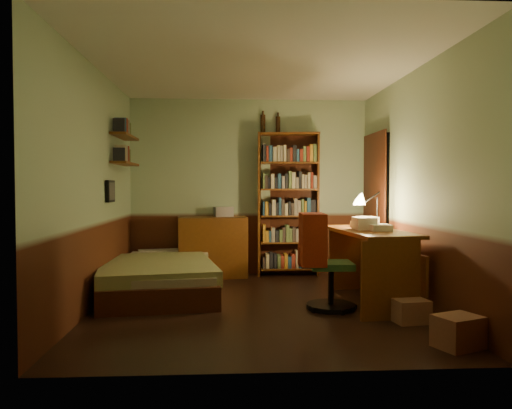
{
  "coord_description": "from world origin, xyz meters",
  "views": [
    {
      "loc": [
        -0.33,
        -5.43,
        1.3
      ],
      "look_at": [
        0.0,
        0.25,
        1.1
      ],
      "focal_mm": 35.0,
      "sensor_mm": 36.0,
      "label": 1
    }
  ],
  "objects": [
    {
      "name": "ceiling",
      "position": [
        0.0,
        0.0,
        2.61
      ],
      "size": [
        3.5,
        4.0,
        0.02
      ],
      "primitive_type": "cube",
      "color": "silver",
      "rests_on": "wall_back"
    },
    {
      "name": "framed_picture",
      "position": [
        -1.72,
        0.6,
        1.25
      ],
      "size": [
        0.04,
        0.32,
        0.26
      ],
      "primitive_type": "cube",
      "color": "black",
      "rests_on": "wall_left"
    },
    {
      "name": "office_chair",
      "position": [
        0.77,
        -0.22,
        0.45
      ],
      "size": [
        0.46,
        0.41,
        0.89
      ],
      "primitive_type": "cube",
      "rotation": [
        0.0,
        0.0,
        -0.05
      ],
      "color": "#306532",
      "rests_on": "ground"
    },
    {
      "name": "wall_shelf_lower",
      "position": [
        -1.64,
        1.1,
        1.6
      ],
      "size": [
        0.2,
        0.9,
        0.03
      ],
      "primitive_type": "cube",
      "color": "#5F3110",
      "rests_on": "wall_left"
    },
    {
      "name": "bottle_right",
      "position": [
        0.43,
        1.96,
        2.22
      ],
      "size": [
        0.08,
        0.08,
        0.25
      ],
      "primitive_type": "cylinder",
      "rotation": [
        0.0,
        0.0,
        -0.31
      ],
      "color": "black",
      "rests_on": "bookshelf"
    },
    {
      "name": "desk_lamp",
      "position": [
        1.51,
        0.57,
        1.1
      ],
      "size": [
        0.2,
        0.2,
        0.57
      ],
      "primitive_type": "cone",
      "rotation": [
        0.0,
        0.0,
        -0.21
      ],
      "color": "black",
      "rests_on": "desk"
    },
    {
      "name": "wall_left",
      "position": [
        -1.76,
        0.0,
        1.3
      ],
      "size": [
        0.02,
        4.0,
        2.6
      ],
      "primitive_type": "cube",
      "color": "#A1BB95",
      "rests_on": "ground"
    },
    {
      "name": "mini_stereo",
      "position": [
        -0.38,
        1.89,
        0.94
      ],
      "size": [
        0.3,
        0.25,
        0.14
      ],
      "primitive_type": "cube",
      "rotation": [
        0.0,
        0.0,
        0.19
      ],
      "color": "#B2B2B7",
      "rests_on": "dresser"
    },
    {
      "name": "wall_right",
      "position": [
        1.76,
        0.0,
        1.3
      ],
      "size": [
        0.02,
        4.0,
        2.6
      ],
      "primitive_type": "cube",
      "color": "#A1BB95",
      "rests_on": "ground"
    },
    {
      "name": "desk",
      "position": [
        1.26,
        0.06,
        0.41
      ],
      "size": [
        0.79,
        1.59,
        0.82
      ],
      "primitive_type": "cube",
      "rotation": [
        0.0,
        0.0,
        0.1
      ],
      "color": "#5F3110",
      "rests_on": "ground"
    },
    {
      "name": "cardboard_box_b",
      "position": [
        1.43,
        -0.78,
        0.11
      ],
      "size": [
        0.35,
        0.3,
        0.22
      ],
      "primitive_type": "cube",
      "rotation": [
        0.0,
        0.0,
        0.14
      ],
      "color": "#9A674D",
      "rests_on": "ground"
    },
    {
      "name": "paper_stack",
      "position": [
        1.41,
        0.66,
        0.88
      ],
      "size": [
        0.23,
        0.3,
        0.11
      ],
      "primitive_type": "cube",
      "rotation": [
        0.0,
        0.0,
        0.1
      ],
      "color": "silver",
      "rests_on": "desk"
    },
    {
      "name": "wall_back",
      "position": [
        0.0,
        2.01,
        1.3
      ],
      "size": [
        3.5,
        0.02,
        2.6
      ],
      "primitive_type": "cube",
      "color": "#A1BB95",
      "rests_on": "ground"
    },
    {
      "name": "floor",
      "position": [
        0.0,
        0.0,
        -0.01
      ],
      "size": [
        3.5,
        4.0,
        0.02
      ],
      "primitive_type": "cube",
      "color": "black",
      "rests_on": "ground"
    },
    {
      "name": "bookshelf",
      "position": [
        0.58,
        1.85,
        1.05
      ],
      "size": [
        0.92,
        0.38,
        2.09
      ],
      "primitive_type": "cube",
      "rotation": [
        0.0,
        0.0,
        -0.12
      ],
      "color": "#5F3110",
      "rests_on": "ground"
    },
    {
      "name": "cardboard_box_a",
      "position": [
        1.53,
        -1.54,
        0.13
      ],
      "size": [
        0.43,
        0.39,
        0.26
      ],
      "primitive_type": "cube",
      "rotation": [
        0.0,
        0.0,
        0.38
      ],
      "color": "#9A674D",
      "rests_on": "ground"
    },
    {
      "name": "bed",
      "position": [
        -1.17,
        0.8,
        0.34
      ],
      "size": [
        1.53,
        2.46,
        0.69
      ],
      "primitive_type": "cube",
      "rotation": [
        0.0,
        0.0,
        0.13
      ],
      "color": "#5F7542",
      "rests_on": "ground"
    },
    {
      "name": "bottle_left",
      "position": [
        0.2,
        1.96,
        2.23
      ],
      "size": [
        0.09,
        0.09,
        0.27
      ],
      "primitive_type": "cylinder",
      "rotation": [
        0.0,
        0.0,
        -0.3
      ],
      "color": "black",
      "rests_on": "bookshelf"
    },
    {
      "name": "doorway",
      "position": [
        1.72,
        1.3,
        1.0
      ],
      "size": [
        0.06,
        0.9,
        2.0
      ],
      "primitive_type": "cube",
      "color": "black",
      "rests_on": "ground"
    },
    {
      "name": "wall_shelf_upper",
      "position": [
        -1.64,
        1.1,
        1.95
      ],
      "size": [
        0.2,
        0.9,
        0.03
      ],
      "primitive_type": "cube",
      "color": "#5F3110",
      "rests_on": "wall_left"
    },
    {
      "name": "door_trim",
      "position": [
        1.69,
        1.3,
        1.0
      ],
      "size": [
        0.02,
        0.98,
        2.08
      ],
      "primitive_type": "cube",
      "color": "#39170C",
      "rests_on": "ground"
    },
    {
      "name": "wall_front",
      "position": [
        0.0,
        -2.01,
        1.3
      ],
      "size": [
        3.5,
        0.02,
        2.6
      ],
      "primitive_type": "cube",
      "color": "#A1BB95",
      "rests_on": "ground"
    },
    {
      "name": "dresser",
      "position": [
        -0.54,
        1.76,
        0.43
      ],
      "size": [
        1.02,
        0.59,
        0.87
      ],
      "primitive_type": "cube",
      "rotation": [
        0.0,
        0.0,
        0.11
      ],
      "color": "#5F3110",
      "rests_on": "ground"
    },
    {
      "name": "red_jacket",
      "position": [
        0.81,
        -0.02,
        1.16
      ],
      "size": [
        0.34,
        0.5,
        0.54
      ],
      "primitive_type": "cube",
      "rotation": [
        0.0,
        0.0,
        0.22
      ],
      "color": "#AC2F17",
      "rests_on": "office_chair"
    }
  ]
}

